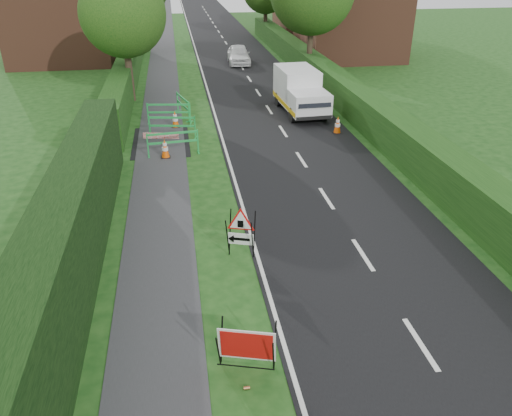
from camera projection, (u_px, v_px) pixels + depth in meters
ground at (280, 286)px, 12.36m from camera, size 120.00×120.00×0.00m
road_surface at (227, 45)px, 43.37m from camera, size 6.00×90.00×0.02m
footpath at (163, 47)px, 42.59m from camera, size 2.00×90.00×0.02m
hedge_west_near at (71, 306)px, 11.65m from camera, size 1.10×18.00×2.50m
hedge_west_far at (130, 84)px, 30.92m from camera, size 1.00×24.00×1.80m
hedge_east at (338, 101)px, 27.29m from camera, size 1.20×50.00×1.50m
house_west at (61, 20)px, 35.88m from camera, size 7.50×7.40×7.88m
house_east_a at (350, 17)px, 37.10m from camera, size 7.50×7.40×7.88m
house_east_b at (314, 0)px, 49.51m from camera, size 7.50×7.40×7.88m
tree_nw at (123, 14)px, 25.41m from camera, size 4.40×4.40×6.70m
red_rect_sign at (247, 346)px, 9.71m from camera, size 1.25×0.96×0.95m
triangle_sign at (239, 229)px, 13.14m from camera, size 1.07×1.07×1.24m
works_van at (300, 90)px, 25.03m from camera, size 2.00×4.66×2.09m
traffic_cone_0 at (338, 125)px, 22.43m from camera, size 0.38×0.38×0.79m
traffic_cone_1 at (316, 104)px, 25.36m from camera, size 0.38×0.38×0.79m
traffic_cone_2 at (314, 95)px, 26.95m from camera, size 0.38×0.38×0.79m
traffic_cone_3 at (165, 148)px, 19.77m from camera, size 0.38×0.38×0.79m
traffic_cone_4 at (175, 119)px, 23.16m from camera, size 0.38×0.38×0.79m
ped_barrier_0 at (173, 140)px, 19.92m from camera, size 2.08×0.53×1.00m
ped_barrier_1 at (172, 124)px, 21.75m from camera, size 2.09×0.73×1.00m
ped_barrier_2 at (169, 111)px, 23.56m from camera, size 2.09×0.64×1.00m
ped_barrier_3 at (183, 104)px, 24.61m from camera, size 0.86×2.08×1.00m
redwhite_plank at (162, 146)px, 21.15m from camera, size 1.48×0.31×0.25m
litter_can at (247, 389)px, 9.45m from camera, size 0.12×0.07×0.07m
hatchback_car at (239, 54)px, 36.05m from camera, size 1.72×3.87×1.29m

